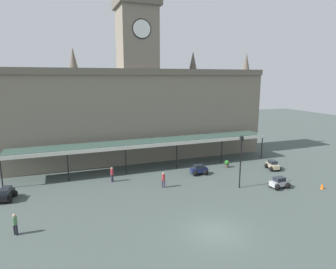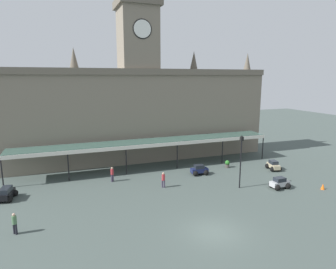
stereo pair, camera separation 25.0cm
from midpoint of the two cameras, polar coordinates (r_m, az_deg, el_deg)
The scene contains 13 objects.
ground_plane at distance 23.57m, azimuth 9.33°, elevation -18.28°, with size 140.00×140.00×0.00m, color #434F4B.
station_building at distance 41.16m, azimuth -5.49°, elevation 5.09°, with size 36.93×5.57×21.42m.
entrance_canopy at distance 37.11m, azimuth -3.45°, elevation -1.47°, with size 33.10×3.26×3.60m.
car_beige_sedan at distance 39.54m, azimuth 19.99°, elevation -5.77°, with size 1.80×2.20×1.19m.
car_silver_sedan at distance 33.41m, azimuth 21.11°, elevation -8.92°, with size 2.06×1.54×1.19m.
car_navy_sedan at distance 35.65m, azimuth 6.31°, elevation -6.97°, with size 2.11×1.63×1.19m.
car_black_estate at distance 32.31m, azimuth -28.70°, elevation -10.13°, with size 1.81×2.38×1.27m.
pedestrian_beside_cars at distance 33.60m, azimuth -10.60°, elevation -7.50°, with size 0.34×0.34×1.67m.
pedestrian_near_entrance at distance 31.29m, azimuth -0.69°, elevation -8.71°, with size 0.35×0.34×1.67m.
pedestrian_crossing_forecourt at distance 25.29m, azimuth -27.44°, elevation -14.99°, with size 0.34×0.34×1.67m.
victorian_lamppost at distance 31.38m, azimuth 14.22°, elevation -4.11°, with size 0.30×0.30×5.67m.
traffic_cone at distance 35.01m, azimuth 28.09°, elevation -8.92°, with size 0.40×0.40×0.63m, color orange.
planter_near_kerb at distance 38.89m, azimuth 11.66°, elevation -5.62°, with size 0.60×0.60×0.96m.
Camera 2 is at (-10.29, -17.80, 11.48)m, focal length 31.33 mm.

